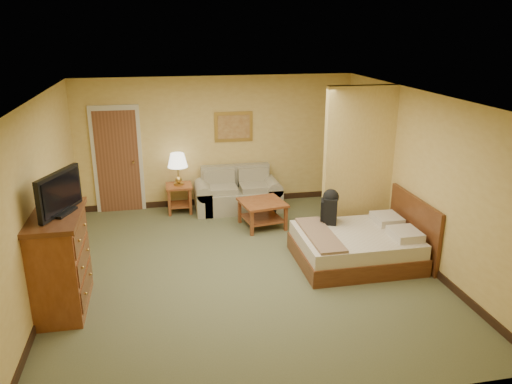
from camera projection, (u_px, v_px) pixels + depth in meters
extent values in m
plane|color=brown|center=(243.00, 268.00, 7.59)|extent=(6.00, 6.00, 0.00)
plane|color=white|center=(242.00, 96.00, 6.77)|extent=(6.00, 6.00, 0.00)
cube|color=#D9B45C|center=(217.00, 142.00, 9.97)|extent=(5.50, 0.02, 2.60)
cube|color=#D9B45C|center=(40.00, 200.00, 6.67)|extent=(0.02, 6.00, 2.60)
cube|color=#D9B45C|center=(418.00, 177.00, 7.69)|extent=(0.02, 6.00, 2.60)
cube|color=#D9B45C|center=(358.00, 163.00, 8.44)|extent=(1.20, 0.15, 2.60)
cube|color=beige|center=(118.00, 159.00, 9.66)|extent=(0.94, 0.06, 2.10)
cube|color=brown|center=(118.00, 162.00, 9.66)|extent=(0.80, 0.04, 2.00)
cylinder|color=#B69143|center=(134.00, 162.00, 9.67)|extent=(0.04, 0.12, 0.04)
cube|color=black|center=(219.00, 200.00, 10.35)|extent=(5.50, 0.02, 0.12)
cube|color=gray|center=(238.00, 200.00, 9.94)|extent=(1.39, 0.74, 0.42)
cube|color=gray|center=(235.00, 175.00, 10.10)|extent=(1.39, 0.18, 0.44)
cube|color=gray|center=(203.00, 201.00, 9.80)|extent=(0.30, 0.74, 0.47)
cube|color=gray|center=(272.00, 197.00, 10.06)|extent=(0.30, 0.74, 0.47)
cube|color=brown|center=(179.00, 186.00, 9.74)|extent=(0.50, 0.50, 0.04)
cube|color=brown|center=(180.00, 204.00, 9.86)|extent=(0.42, 0.42, 0.03)
cube|color=brown|center=(169.00, 203.00, 9.60)|extent=(0.05, 0.05, 0.51)
cube|color=brown|center=(191.00, 202.00, 9.67)|extent=(0.05, 0.05, 0.51)
cube|color=brown|center=(169.00, 197.00, 9.98)|extent=(0.05, 0.05, 0.51)
cube|color=brown|center=(189.00, 195.00, 10.05)|extent=(0.05, 0.05, 0.51)
cylinder|color=#B69143|center=(179.00, 184.00, 9.72)|extent=(0.19, 0.19, 0.04)
cylinder|color=#B69143|center=(178.00, 172.00, 9.65)|extent=(0.03, 0.03, 0.32)
cone|color=white|center=(177.00, 160.00, 9.57)|extent=(0.38, 0.38, 0.27)
cube|color=brown|center=(262.00, 203.00, 9.03)|extent=(0.88, 0.88, 0.04)
cube|color=brown|center=(262.00, 218.00, 9.13)|extent=(0.75, 0.75, 0.03)
cube|color=brown|center=(248.00, 223.00, 8.74)|extent=(0.05, 0.05, 0.45)
cube|color=brown|center=(275.00, 208.00, 9.47)|extent=(0.05, 0.05, 0.45)
cube|color=#B78E3F|center=(234.00, 127.00, 9.92)|extent=(0.77, 0.03, 0.60)
cube|color=#975C2E|center=(234.00, 127.00, 9.90)|extent=(0.64, 0.02, 0.47)
cube|color=brown|center=(60.00, 264.00, 6.36)|extent=(0.57, 1.14, 1.25)
cube|color=#522713|center=(54.00, 216.00, 6.15)|extent=(0.64, 1.22, 0.06)
cube|color=black|center=(62.00, 212.00, 6.16)|extent=(0.35, 0.44, 0.03)
cube|color=black|center=(59.00, 193.00, 6.08)|extent=(0.39, 0.83, 0.52)
cube|color=#522713|center=(355.00, 253.00, 7.78)|extent=(1.80, 1.44, 0.27)
cube|color=beige|center=(356.00, 239.00, 7.70)|extent=(1.75, 1.39, 0.22)
cube|color=#522713|center=(414.00, 227.00, 7.84)|extent=(0.06, 1.53, 0.99)
cube|color=beige|center=(405.00, 234.00, 7.48)|extent=(0.41, 0.50, 0.13)
cube|color=beige|center=(387.00, 219.00, 8.07)|extent=(0.41, 0.50, 0.13)
cube|color=#7F5F45|center=(320.00, 235.00, 7.56)|extent=(0.41, 1.35, 0.05)
cube|color=black|center=(330.00, 210.00, 8.01)|extent=(0.31, 0.38, 0.43)
sphere|color=black|center=(331.00, 197.00, 7.94)|extent=(0.26, 0.26, 0.26)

